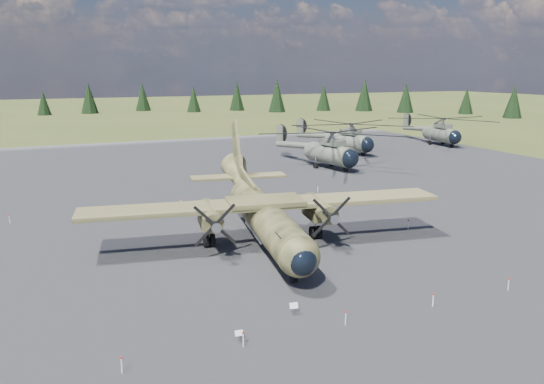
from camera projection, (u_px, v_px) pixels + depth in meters
name	position (u px, v px, depth m)	size (l,w,h in m)	color
ground	(231.00, 254.00, 40.54)	(500.00, 500.00, 0.00)	brown
apron	(197.00, 221.00, 49.49)	(120.00, 120.00, 0.04)	#5D5D62
transport_plane	(262.00, 209.00, 43.12)	(28.79, 25.93, 9.48)	#34351D
helicopter_near	(330.00, 142.00, 74.95)	(24.69, 26.45, 5.34)	slate
helicopter_mid	(348.00, 132.00, 88.31)	(25.22, 26.02, 5.17)	slate
helicopter_far	(441.00, 126.00, 98.52)	(21.77, 24.62, 5.16)	slate
info_placard_left	(239.00, 334.00, 27.32)	(0.44, 0.21, 0.67)	gray
info_placard_right	(294.00, 307.00, 30.34)	(0.51, 0.29, 0.76)	gray
barrier_fence	(226.00, 249.00, 40.18)	(33.12, 29.62, 0.85)	white
treeline	(193.00, 191.00, 40.03)	(307.64, 309.13, 10.98)	black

